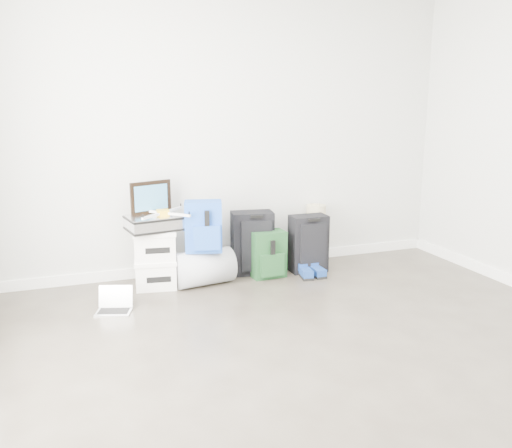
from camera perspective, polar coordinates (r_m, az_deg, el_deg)
name	(u,v)px	position (r m, az deg, el deg)	size (l,w,h in m)	color
ground	(357,388)	(3.38, 10.56, -16.66)	(5.00, 5.00, 0.00)	#332C25
room_envelope	(369,87)	(2.96, 11.80, 13.98)	(4.52, 5.02, 2.71)	beige
boxes_stack	(155,259)	(4.93, -10.54, -3.61)	(0.41, 0.35, 0.53)	white
briefcase	(154,223)	(4.85, -10.70, 0.11)	(0.45, 0.33, 0.13)	#B2B2B7
painting	(151,197)	(4.90, -11.00, 2.76)	(0.38, 0.15, 0.29)	black
drone	(163,213)	(4.82, -9.77, 1.18)	(0.43, 0.43, 0.05)	yellow
duffel_bag	(204,268)	(4.97, -5.51, -4.58)	(0.32, 0.32, 0.53)	#96999F
blue_backpack	(204,227)	(4.84, -5.52, -0.36)	(0.36, 0.31, 0.46)	#1937A3
large_suitcase	(253,243)	(5.22, -0.37, -2.01)	(0.42, 0.31, 0.61)	black
green_backpack	(268,255)	(5.14, 1.31, -3.30)	(0.33, 0.25, 0.45)	#13351B
carry_on	(309,244)	(5.32, 5.56, -2.07)	(0.36, 0.24, 0.56)	black
shoes	(311,272)	(5.23, 5.78, -5.04)	(0.24, 0.27, 0.09)	black
rolled_rug	(315,234)	(5.61, 6.28, -1.04)	(0.20, 0.20, 0.61)	tan
laptop	(115,305)	(4.53, -14.66, -8.28)	(0.32, 0.27, 0.19)	silver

